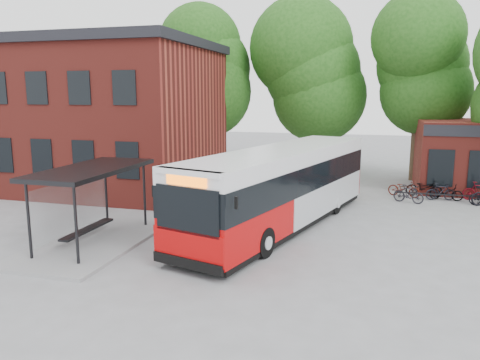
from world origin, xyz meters
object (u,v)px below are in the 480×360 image
(bicycle_2, at_px, (424,188))
(bicycle_5, at_px, (479,191))
(city_bus, at_px, (282,188))
(bicycle_0, at_px, (404,188))
(bicycle_3, at_px, (440,192))
(bus_shelter, at_px, (93,205))
(bicycle_4, at_px, (446,192))
(bicycle_1, at_px, (409,194))

(bicycle_2, distance_m, bicycle_5, 2.71)
(city_bus, height_order, bicycle_0, city_bus)
(bicycle_0, bearing_deg, bicycle_3, -78.75)
(bus_shelter, height_order, bicycle_5, bus_shelter)
(bicycle_0, relative_size, bicycle_5, 1.05)
(bicycle_2, bearing_deg, bicycle_5, -90.03)
(bicycle_0, bearing_deg, bus_shelter, 158.31)
(bicycle_4, bearing_deg, bicycle_1, 133.74)
(bicycle_1, relative_size, bicycle_5, 0.93)
(city_bus, xyz_separation_m, bicycle_5, (9.08, 7.57, -1.15))
(bicycle_1, relative_size, bicycle_2, 0.84)
(bicycle_1, xyz_separation_m, bicycle_4, (1.95, 1.20, -0.03))
(bus_shelter, distance_m, bicycle_2, 17.48)
(city_bus, xyz_separation_m, bicycle_0, (5.33, 7.51, -1.20))
(bicycle_5, bearing_deg, bicycle_0, 88.68)
(bicycle_3, relative_size, bicycle_4, 0.91)
(bicycle_2, relative_size, bicycle_5, 1.11)
(bus_shelter, xyz_separation_m, bicycle_4, (13.76, 11.31, -1.02))
(bus_shelter, distance_m, bicycle_4, 17.84)
(bicycle_1, bearing_deg, bicycle_5, -45.83)
(bicycle_4, bearing_deg, city_bus, 146.27)
(bicycle_0, xyz_separation_m, bicycle_5, (3.75, 0.06, 0.04))
(bicycle_2, relative_size, bicycle_3, 1.23)
(bicycle_2, height_order, bicycle_5, bicycle_5)
(bicycle_1, bearing_deg, bicycle_2, -5.27)
(bicycle_4, height_order, bicycle_5, bicycle_5)
(bus_shelter, relative_size, bicycle_0, 4.02)
(city_bus, height_order, bicycle_5, city_bus)
(bicycle_1, relative_size, bicycle_4, 0.93)
(city_bus, xyz_separation_m, bicycle_2, (6.38, 7.87, -1.17))
(city_bus, bearing_deg, bicycle_4, 59.87)
(bicycle_1, bearing_deg, bicycle_3, -35.70)
(city_bus, height_order, bicycle_2, city_bus)
(bus_shelter, bearing_deg, bicycle_2, 43.19)
(bicycle_3, bearing_deg, bicycle_0, 67.10)
(city_bus, height_order, bicycle_3, city_bus)
(bus_shelter, height_order, bicycle_4, bus_shelter)
(bus_shelter, height_order, bicycle_3, bus_shelter)
(bicycle_5, bearing_deg, bicycle_1, 110.92)
(bus_shelter, height_order, bicycle_0, bus_shelter)
(bus_shelter, xyz_separation_m, bicycle_3, (13.48, 11.19, -1.00))
(bus_shelter, relative_size, bicycle_4, 4.23)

